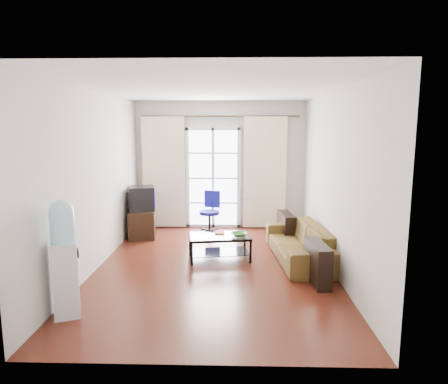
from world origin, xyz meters
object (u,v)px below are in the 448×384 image
Objects in this scene: crt_tv at (141,198)px; task_chair at (210,220)px; sofa at (299,243)px; coffee_table at (219,244)px; water_cooler at (64,256)px; tv_stand at (142,223)px.

crt_tv is 1.48m from task_chair.
crt_tv is at bearing -119.59° from sofa.
task_chair reaches higher than coffee_table.
coffee_table is (-1.31, -0.03, -0.02)m from sofa.
coffee_table is 2.13m from crt_tv.
water_cooler reaches higher than task_chair.
sofa is 1.48× the size of water_cooler.
coffee_table is 0.79× the size of water_cooler.
sofa is 2.70× the size of tv_stand.
sofa is 3.21m from crt_tv.
task_chair is at bearing -142.38° from sofa.
coffee_table is at bearing -66.04° from task_chair.
sofa is at bearing -34.29° from tv_stand.
coffee_table is 1.44× the size of tv_stand.
coffee_table is 1.79× the size of crt_tv.
tv_stand is 1.37m from task_chair.
water_cooler is at bearing -95.22° from task_chair.
crt_tv reaches higher than task_chair.
crt_tv reaches higher than coffee_table.
crt_tv is at bearing -148.61° from task_chair.
sofa reaches higher than tv_stand.
crt_tv is (-1.59, 1.32, 0.52)m from coffee_table.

